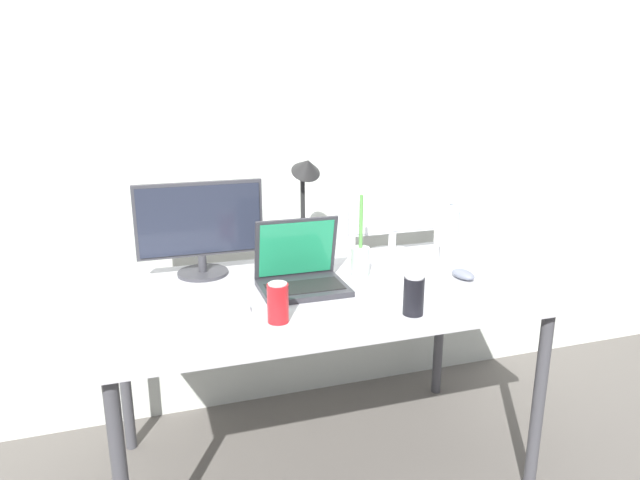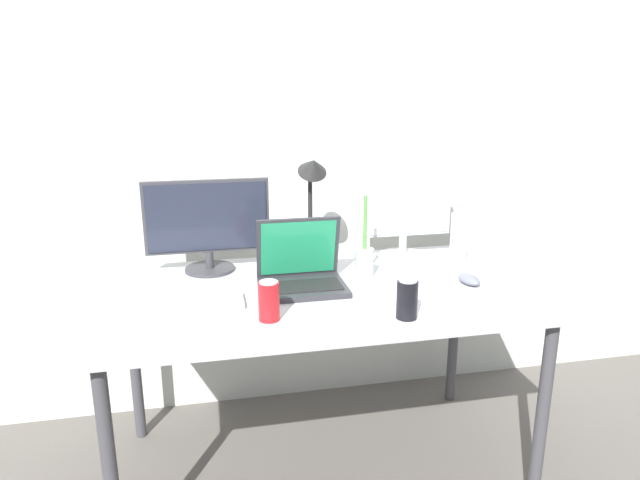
{
  "view_description": "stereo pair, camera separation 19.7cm",
  "coord_description": "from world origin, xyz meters",
  "px_view_note": "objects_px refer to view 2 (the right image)",
  "views": [
    {
      "loc": [
        -0.58,
        -1.81,
        1.46
      ],
      "look_at": [
        0.0,
        0.0,
        0.92
      ],
      "focal_mm": 32.0,
      "sensor_mm": 36.0,
      "label": 1
    },
    {
      "loc": [
        -0.39,
        -1.86,
        1.46
      ],
      "look_at": [
        0.0,
        0.0,
        0.92
      ],
      "focal_mm": 32.0,
      "sensor_mm": 36.0,
      "label": 2
    }
  ],
  "objects_px": {
    "laptop_silver": "(301,272)",
    "mouse_by_keyboard": "(469,280)",
    "monitor_left": "(207,223)",
    "keyboard_main": "(181,305)",
    "bamboo_vase": "(364,260)",
    "desk_lamp": "(312,189)",
    "soda_can_near_keyboard": "(269,301)",
    "monitor_center": "(404,209)",
    "soda_can_by_laptop": "(407,299)",
    "water_bottle": "(459,239)",
    "work_desk": "(320,305)"
  },
  "relations": [
    {
      "from": "laptop_silver",
      "to": "mouse_by_keyboard",
      "type": "relative_size",
      "value": 2.89
    },
    {
      "from": "monitor_left",
      "to": "keyboard_main",
      "type": "bearing_deg",
      "value": -106.02
    },
    {
      "from": "mouse_by_keyboard",
      "to": "bamboo_vase",
      "type": "height_order",
      "value": "bamboo_vase"
    },
    {
      "from": "keyboard_main",
      "to": "mouse_by_keyboard",
      "type": "relative_size",
      "value": 3.9
    },
    {
      "from": "mouse_by_keyboard",
      "to": "desk_lamp",
      "type": "height_order",
      "value": "desk_lamp"
    },
    {
      "from": "laptop_silver",
      "to": "desk_lamp",
      "type": "relative_size",
      "value": 0.65
    },
    {
      "from": "laptop_silver",
      "to": "soda_can_near_keyboard",
      "type": "distance_m",
      "value": 0.3
    },
    {
      "from": "monitor_center",
      "to": "laptop_silver",
      "type": "xyz_separation_m",
      "value": [
        -0.47,
        -0.25,
        -0.15
      ]
    },
    {
      "from": "laptop_silver",
      "to": "soda_can_by_laptop",
      "type": "distance_m",
      "value": 0.44
    },
    {
      "from": "keyboard_main",
      "to": "water_bottle",
      "type": "height_order",
      "value": "water_bottle"
    },
    {
      "from": "monitor_center",
      "to": "desk_lamp",
      "type": "distance_m",
      "value": 0.41
    },
    {
      "from": "bamboo_vase",
      "to": "desk_lamp",
      "type": "height_order",
      "value": "desk_lamp"
    },
    {
      "from": "monitor_center",
      "to": "bamboo_vase",
      "type": "distance_m",
      "value": 0.33
    },
    {
      "from": "bamboo_vase",
      "to": "monitor_left",
      "type": "bearing_deg",
      "value": 161.24
    },
    {
      "from": "keyboard_main",
      "to": "work_desk",
      "type": "bearing_deg",
      "value": 9.09
    },
    {
      "from": "work_desk",
      "to": "bamboo_vase",
      "type": "bearing_deg",
      "value": 25.27
    },
    {
      "from": "monitor_center",
      "to": "soda_can_by_laptop",
      "type": "height_order",
      "value": "monitor_center"
    },
    {
      "from": "monitor_left",
      "to": "soda_can_near_keyboard",
      "type": "bearing_deg",
      "value": -71.78
    },
    {
      "from": "laptop_silver",
      "to": "keyboard_main",
      "type": "height_order",
      "value": "laptop_silver"
    },
    {
      "from": "soda_can_near_keyboard",
      "to": "work_desk",
      "type": "bearing_deg",
      "value": 47.86
    },
    {
      "from": "monitor_left",
      "to": "soda_can_near_keyboard",
      "type": "distance_m",
      "value": 0.55
    },
    {
      "from": "soda_can_near_keyboard",
      "to": "mouse_by_keyboard",
      "type": "bearing_deg",
      "value": 12.44
    },
    {
      "from": "monitor_left",
      "to": "monitor_center",
      "type": "relative_size",
      "value": 1.19
    },
    {
      "from": "water_bottle",
      "to": "monitor_left",
      "type": "bearing_deg",
      "value": 167.85
    },
    {
      "from": "soda_can_near_keyboard",
      "to": "monitor_center",
      "type": "bearing_deg",
      "value": 39.73
    },
    {
      "from": "monitor_left",
      "to": "water_bottle",
      "type": "xyz_separation_m",
      "value": [
        0.94,
        -0.2,
        -0.06
      ]
    },
    {
      "from": "laptop_silver",
      "to": "bamboo_vase",
      "type": "xyz_separation_m",
      "value": [
        0.25,
        0.06,
        0.01
      ]
    },
    {
      "from": "soda_can_by_laptop",
      "to": "desk_lamp",
      "type": "relative_size",
      "value": 0.27
    },
    {
      "from": "monitor_left",
      "to": "soda_can_by_laptop",
      "type": "height_order",
      "value": "monitor_left"
    },
    {
      "from": "work_desk",
      "to": "water_bottle",
      "type": "xyz_separation_m",
      "value": [
        0.56,
        0.08,
        0.19
      ]
    },
    {
      "from": "monitor_left",
      "to": "mouse_by_keyboard",
      "type": "bearing_deg",
      "value": -20.75
    },
    {
      "from": "monitor_left",
      "to": "soda_can_by_laptop",
      "type": "xyz_separation_m",
      "value": [
        0.59,
        -0.59,
        -0.13
      ]
    },
    {
      "from": "keyboard_main",
      "to": "soda_can_near_keyboard",
      "type": "distance_m",
      "value": 0.32
    },
    {
      "from": "soda_can_by_laptop",
      "to": "desk_lamp",
      "type": "height_order",
      "value": "desk_lamp"
    },
    {
      "from": "keyboard_main",
      "to": "bamboo_vase",
      "type": "distance_m",
      "value": 0.69
    },
    {
      "from": "work_desk",
      "to": "monitor_center",
      "type": "relative_size",
      "value": 3.84
    },
    {
      "from": "work_desk",
      "to": "monitor_center",
      "type": "bearing_deg",
      "value": 34.65
    },
    {
      "from": "mouse_by_keyboard",
      "to": "bamboo_vase",
      "type": "distance_m",
      "value": 0.39
    },
    {
      "from": "monitor_left",
      "to": "laptop_silver",
      "type": "distance_m",
      "value": 0.42
    },
    {
      "from": "work_desk",
      "to": "soda_can_by_laptop",
      "type": "xyz_separation_m",
      "value": [
        0.21,
        -0.31,
        0.12
      ]
    },
    {
      "from": "work_desk",
      "to": "mouse_by_keyboard",
      "type": "height_order",
      "value": "mouse_by_keyboard"
    },
    {
      "from": "monitor_left",
      "to": "laptop_silver",
      "type": "relative_size",
      "value": 1.56
    },
    {
      "from": "monitor_center",
      "to": "laptop_silver",
      "type": "distance_m",
      "value": 0.56
    },
    {
      "from": "soda_can_near_keyboard",
      "to": "soda_can_by_laptop",
      "type": "distance_m",
      "value": 0.43
    },
    {
      "from": "monitor_center",
      "to": "desk_lamp",
      "type": "xyz_separation_m",
      "value": [
        -0.39,
        -0.05,
        0.11
      ]
    },
    {
      "from": "monitor_center",
      "to": "soda_can_near_keyboard",
      "type": "distance_m",
      "value": 0.82
    },
    {
      "from": "monitor_left",
      "to": "mouse_by_keyboard",
      "type": "distance_m",
      "value": 1.0
    },
    {
      "from": "keyboard_main",
      "to": "desk_lamp",
      "type": "distance_m",
      "value": 0.66
    },
    {
      "from": "mouse_by_keyboard",
      "to": "soda_can_by_laptop",
      "type": "xyz_separation_m",
      "value": [
        -0.33,
        -0.24,
        0.05
      ]
    },
    {
      "from": "monitor_center",
      "to": "water_bottle",
      "type": "height_order",
      "value": "monitor_center"
    }
  ]
}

